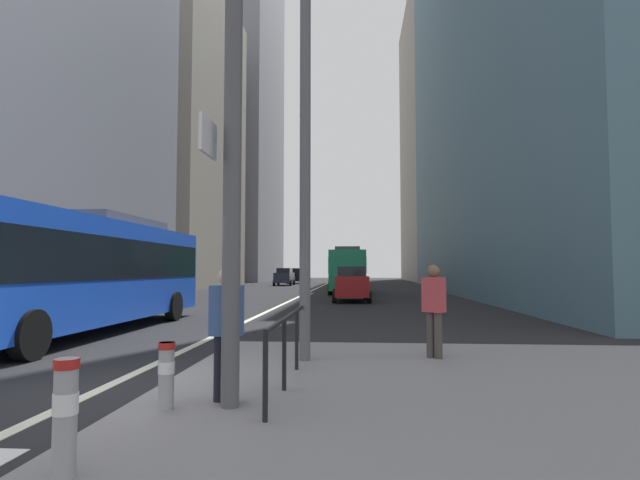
{
  "coord_description": "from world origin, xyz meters",
  "views": [
    {
      "loc": [
        3.79,
        -7.16,
        1.77
      ],
      "look_at": [
        1.31,
        25.92,
        3.76
      ],
      "focal_mm": 27.8,
      "sensor_mm": 36.0,
      "label": 1
    }
  ],
  "objects_px": {
    "street_lamp_post": "(305,80)",
    "bollard_left": "(65,411)",
    "car_oncoming_mid": "(296,276)",
    "pedestrian_waiting": "(434,306)",
    "city_bus_red_distant": "(344,269)",
    "car_oncoming_far": "(284,277)",
    "car_receding_far": "(355,276)",
    "bollard_right": "(166,371)",
    "city_bus_blue_oncoming": "(82,267)",
    "traffic_signal_gantry": "(67,83)",
    "car_receding_near": "(351,284)",
    "city_bus_red_receding": "(348,269)",
    "pedestrian_far": "(226,327)"
  },
  "relations": [
    {
      "from": "city_bus_blue_oncoming",
      "to": "traffic_signal_gantry",
      "type": "bearing_deg",
      "value": -61.59
    },
    {
      "from": "city_bus_red_receding",
      "to": "car_oncoming_far",
      "type": "xyz_separation_m",
      "value": [
        -7.43,
        17.19,
        -0.84
      ]
    },
    {
      "from": "city_bus_blue_oncoming",
      "to": "traffic_signal_gantry",
      "type": "height_order",
      "value": "traffic_signal_gantry"
    },
    {
      "from": "bollard_right",
      "to": "city_bus_red_receding",
      "type": "bearing_deg",
      "value": 87.32
    },
    {
      "from": "pedestrian_far",
      "to": "car_receding_far",
      "type": "bearing_deg",
      "value": 88.72
    },
    {
      "from": "pedestrian_waiting",
      "to": "car_oncoming_far",
      "type": "bearing_deg",
      "value": 101.77
    },
    {
      "from": "city_bus_red_distant",
      "to": "car_receding_far",
      "type": "distance_m",
      "value": 7.44
    },
    {
      "from": "car_oncoming_far",
      "to": "traffic_signal_gantry",
      "type": "relative_size",
      "value": 0.71
    },
    {
      "from": "pedestrian_waiting",
      "to": "pedestrian_far",
      "type": "distance_m",
      "value": 4.45
    },
    {
      "from": "city_bus_red_receding",
      "to": "car_receding_near",
      "type": "xyz_separation_m",
      "value": [
        0.38,
        -10.35,
        -0.84
      ]
    },
    {
      "from": "pedestrian_waiting",
      "to": "city_bus_blue_oncoming",
      "type": "bearing_deg",
      "value": 157.25
    },
    {
      "from": "bollard_right",
      "to": "pedestrian_waiting",
      "type": "xyz_separation_m",
      "value": [
        3.65,
        3.61,
        0.52
      ]
    },
    {
      "from": "car_oncoming_mid",
      "to": "street_lamp_post",
      "type": "height_order",
      "value": "street_lamp_post"
    },
    {
      "from": "car_receding_far",
      "to": "traffic_signal_gantry",
      "type": "xyz_separation_m",
      "value": [
        -3.33,
        -58.85,
        3.13
      ]
    },
    {
      "from": "car_oncoming_far",
      "to": "pedestrian_far",
      "type": "bearing_deg",
      "value": -82.44
    },
    {
      "from": "car_receding_far",
      "to": "city_bus_red_distant",
      "type": "bearing_deg",
      "value": -99.09
    },
    {
      "from": "city_bus_blue_oncoming",
      "to": "street_lamp_post",
      "type": "height_order",
      "value": "street_lamp_post"
    },
    {
      "from": "city_bus_red_receding",
      "to": "car_receding_near",
      "type": "relative_size",
      "value": 2.35
    },
    {
      "from": "city_bus_blue_oncoming",
      "to": "bollard_right",
      "type": "xyz_separation_m",
      "value": [
        5.33,
        -7.37,
        -1.26
      ]
    },
    {
      "from": "street_lamp_post",
      "to": "bollard_left",
      "type": "bearing_deg",
      "value": -104.74
    },
    {
      "from": "city_bus_red_distant",
      "to": "car_receding_far",
      "type": "xyz_separation_m",
      "value": [
        1.17,
        7.3,
        -0.85
      ]
    },
    {
      "from": "car_oncoming_far",
      "to": "pedestrian_far",
      "type": "xyz_separation_m",
      "value": [
        6.53,
        -49.19,
        0.07
      ]
    },
    {
      "from": "city_bus_blue_oncoming",
      "to": "pedestrian_waiting",
      "type": "relative_size",
      "value": 6.93
    },
    {
      "from": "city_bus_blue_oncoming",
      "to": "pedestrian_waiting",
      "type": "bearing_deg",
      "value": -22.75
    },
    {
      "from": "city_bus_red_receding",
      "to": "pedestrian_far",
      "type": "relative_size",
      "value": 6.61
    },
    {
      "from": "car_oncoming_mid",
      "to": "car_receding_near",
      "type": "distance_m",
      "value": 36.44
    },
    {
      "from": "pedestrian_waiting",
      "to": "pedestrian_far",
      "type": "height_order",
      "value": "pedestrian_waiting"
    },
    {
      "from": "pedestrian_waiting",
      "to": "city_bus_red_receding",
      "type": "bearing_deg",
      "value": 94.26
    },
    {
      "from": "bollard_right",
      "to": "pedestrian_far",
      "type": "distance_m",
      "value": 0.86
    },
    {
      "from": "city_bus_red_distant",
      "to": "car_oncoming_far",
      "type": "bearing_deg",
      "value": -162.4
    },
    {
      "from": "city_bus_blue_oncoming",
      "to": "city_bus_red_receding",
      "type": "distance_m",
      "value": 25.91
    },
    {
      "from": "city_bus_red_receding",
      "to": "bollard_left",
      "type": "height_order",
      "value": "city_bus_red_receding"
    },
    {
      "from": "city_bus_red_receding",
      "to": "car_oncoming_far",
      "type": "height_order",
      "value": "city_bus_red_receding"
    },
    {
      "from": "city_bus_red_receding",
      "to": "traffic_signal_gantry",
      "type": "bearing_deg",
      "value": -95.17
    },
    {
      "from": "city_bus_red_distant",
      "to": "bollard_left",
      "type": "bearing_deg",
      "value": -90.88
    },
    {
      "from": "car_oncoming_mid",
      "to": "bollard_left",
      "type": "distance_m",
      "value": 59.88
    },
    {
      "from": "city_bus_red_distant",
      "to": "pedestrian_far",
      "type": "relative_size",
      "value": 6.75
    },
    {
      "from": "car_receding_far",
      "to": "bollard_right",
      "type": "relative_size",
      "value": 5.41
    },
    {
      "from": "bollard_right",
      "to": "car_oncoming_mid",
      "type": "bearing_deg",
      "value": 95.5
    },
    {
      "from": "pedestrian_waiting",
      "to": "street_lamp_post",
      "type": "bearing_deg",
      "value": -170.57
    },
    {
      "from": "car_receding_far",
      "to": "city_bus_red_receding",
      "type": "bearing_deg",
      "value": -90.89
    },
    {
      "from": "car_oncoming_far",
      "to": "street_lamp_post",
      "type": "bearing_deg",
      "value": -81.15
    },
    {
      "from": "bollard_left",
      "to": "car_receding_far",
      "type": "bearing_deg",
      "value": 88.13
    },
    {
      "from": "car_oncoming_far",
      "to": "bollard_right",
      "type": "bearing_deg",
      "value": -83.19
    },
    {
      "from": "car_receding_far",
      "to": "traffic_signal_gantry",
      "type": "bearing_deg",
      "value": -93.24
    },
    {
      "from": "street_lamp_post",
      "to": "pedestrian_waiting",
      "type": "distance_m",
      "value": 4.82
    },
    {
      "from": "city_bus_red_receding",
      "to": "street_lamp_post",
      "type": "bearing_deg",
      "value": -90.43
    },
    {
      "from": "car_oncoming_mid",
      "to": "pedestrian_waiting",
      "type": "relative_size",
      "value": 2.43
    },
    {
      "from": "city_bus_red_receding",
      "to": "car_oncoming_far",
      "type": "distance_m",
      "value": 18.75
    },
    {
      "from": "city_bus_red_receding",
      "to": "city_bus_red_distant",
      "type": "bearing_deg",
      "value": 92.23
    }
  ]
}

